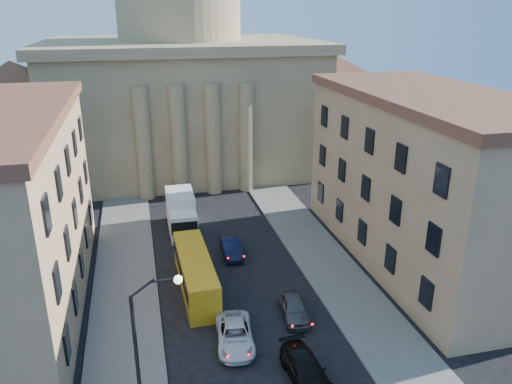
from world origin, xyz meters
TOP-DOWN VIEW (x-y plane):
  - sidewalk_left at (-8.50, 18.00)m, footprint 5.00×60.00m
  - sidewalk_right at (8.50, 18.00)m, footprint 5.00×60.00m
  - church at (0.00, 55.47)m, footprint 68.02×28.76m
  - building_right at (17.00, 22.00)m, footprint 11.60×26.60m
  - street_lamp at (-6.97, 8.00)m, footprint 2.62×0.44m
  - car_left_mid at (-1.37, 13.63)m, footprint 2.93×5.36m
  - car_right_mid at (2.07, 9.27)m, footprint 2.39×5.19m
  - car_right_far at (3.38, 15.73)m, footprint 2.16×4.51m
  - car_right_distant at (0.80, 26.29)m, footprint 1.70×4.62m
  - city_bus at (-3.01, 21.14)m, footprint 2.55×10.16m
  - box_truck at (-2.96, 32.77)m, footprint 2.73×6.73m

SIDE VIEW (x-z plane):
  - sidewalk_left at x=-8.50m, z-range 0.00..0.15m
  - sidewalk_right at x=8.50m, z-range 0.00..0.15m
  - car_left_mid at x=-1.37m, z-range 0.00..1.42m
  - car_right_mid at x=2.07m, z-range 0.00..1.47m
  - car_right_far at x=3.38m, z-range 0.00..1.49m
  - car_right_distant at x=0.80m, z-range 0.00..1.51m
  - city_bus at x=-3.01m, z-range 0.11..2.96m
  - box_truck at x=-2.96m, z-range -0.10..3.58m
  - street_lamp at x=-6.97m, z-range 0.87..9.70m
  - building_right at x=17.00m, z-range 0.07..14.77m
  - church at x=0.00m, z-range -6.42..30.18m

